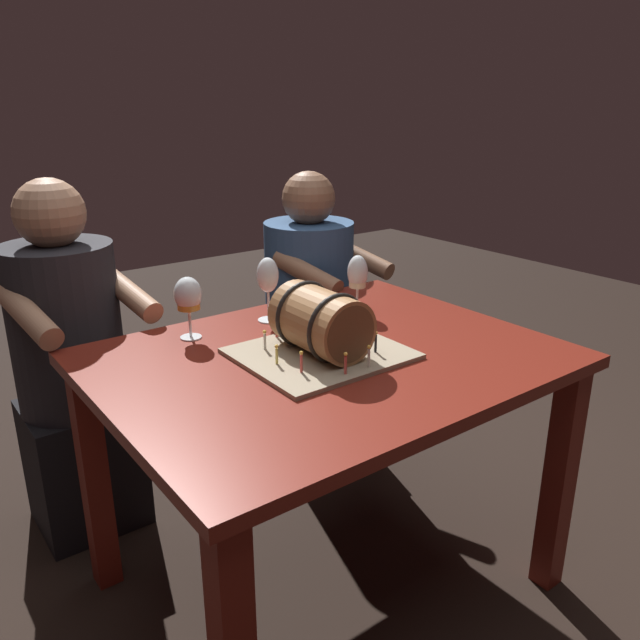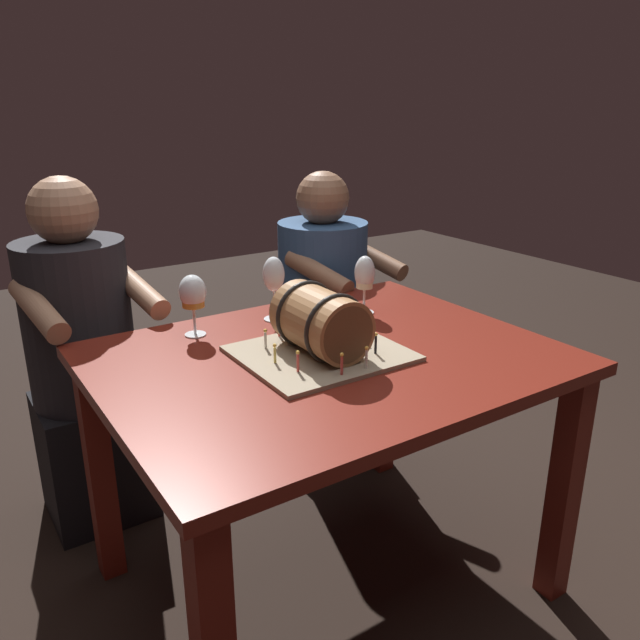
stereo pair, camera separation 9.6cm
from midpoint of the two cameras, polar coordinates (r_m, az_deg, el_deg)
name	(u,v)px [view 1 (the left image)]	position (r m, az deg, el deg)	size (l,w,h in m)	color
ground_plane	(326,579)	(2.11, -0.82, -22.47)	(8.00, 8.00, 0.00)	black
dining_table	(327,393)	(1.75, -0.92, -6.65)	(1.20, 0.93, 0.76)	maroon
barrel_cake	(320,327)	(1.66, -1.65, -0.65)	(0.42, 0.37, 0.19)	gray
wine_glass_empty	(268,277)	(1.92, -6.19, 3.88)	(0.07, 0.07, 0.20)	white
wine_glass_amber	(188,297)	(1.82, -13.35, 2.05)	(0.08, 0.08, 0.18)	white
wine_glass_white	(358,275)	(1.99, 2.05, 4.07)	(0.06, 0.06, 0.19)	white
person_seated_left	(73,375)	(2.23, -22.63, -4.65)	(0.42, 0.51, 1.19)	black
person_seated_right	(310,321)	(2.60, -1.98, -0.09)	(0.46, 0.53, 1.15)	#1B2D46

